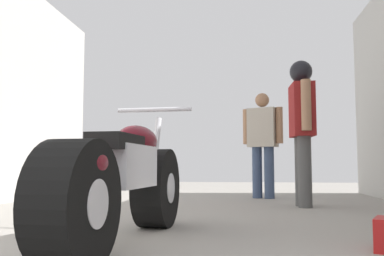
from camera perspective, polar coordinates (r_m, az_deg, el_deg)
ground_plane at (r=4.12m, az=-0.65°, el=-12.02°), size 17.57×17.57×0.00m
motorcycle_maroon_cruiser at (r=2.82m, az=-9.11°, el=-7.09°), size 0.62×2.09×0.97m
mechanic_in_blue at (r=6.68m, az=9.41°, el=-1.37°), size 0.63×0.39×1.62m
mechanic_with_helmet at (r=5.45m, az=14.45°, el=1.26°), size 0.28×0.71×1.81m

